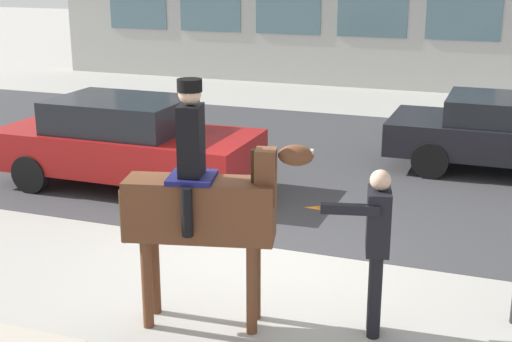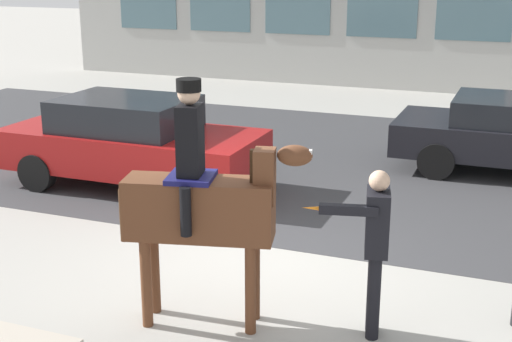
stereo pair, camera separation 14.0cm
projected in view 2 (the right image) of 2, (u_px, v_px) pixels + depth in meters
ground_plane at (260, 262)px, 8.83m from camera, size 80.00×80.00×0.00m
road_surface at (353, 164)px, 13.07m from camera, size 22.82×8.50×0.01m
mounted_horse_lead at (203, 202)px, 7.01m from camera, size 1.90×0.78×2.53m
pedestrian_bystander at (375, 241)px, 6.85m from camera, size 0.81×0.58×1.71m
street_car_near_lane at (131, 141)px, 11.65m from camera, size 4.23×1.86×1.47m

